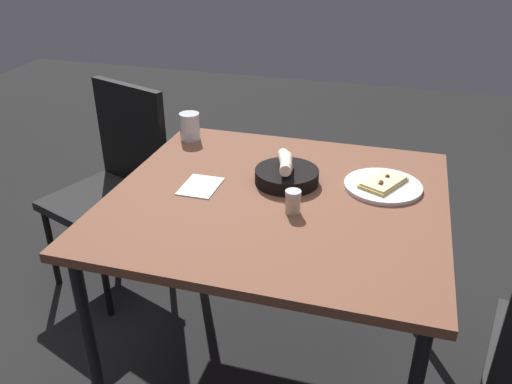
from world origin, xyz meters
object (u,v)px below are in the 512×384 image
Objects in this scene: beer_glass at (190,128)px; chair_near at (117,176)px; pizza_plate at (383,185)px; dining_table at (277,212)px; pepper_shaker at (293,203)px; bread_basket at (287,174)px.

beer_glass is 0.12× the size of chair_near.
pizza_plate is 0.83m from beer_glass.
dining_table is at bearing 115.15° from pizza_plate.
chair_near is at bearing 78.14° from pizza_plate.
pepper_shaker is at bearing -141.49° from dining_table.
pepper_shaker is (-0.09, -0.07, 0.10)m from dining_table.
bread_basket reaches higher than dining_table.
chair_near is (0.25, 1.19, -0.25)m from pizza_plate.
bread_basket is at bearing -109.22° from chair_near.
pepper_shaker is (-0.25, 0.26, 0.02)m from pizza_plate.
pepper_shaker reaches higher than pizza_plate.
pizza_plate is 0.28× the size of chair_near.
pizza_plate is 2.37× the size of beer_glass.
dining_table is 1.18× the size of chair_near.
pepper_shaker is at bearing 133.79° from pizza_plate.
dining_table is 0.61m from beer_glass.
beer_glass reaches higher than dining_table.
pizza_plate is at bearing -46.21° from pepper_shaker.
dining_table is 0.14m from bread_basket.
pepper_shaker is at bearing -118.16° from chair_near.
pepper_shaker is (-0.47, -0.54, -0.02)m from beer_glass.
bread_basket is 0.95m from chair_near.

